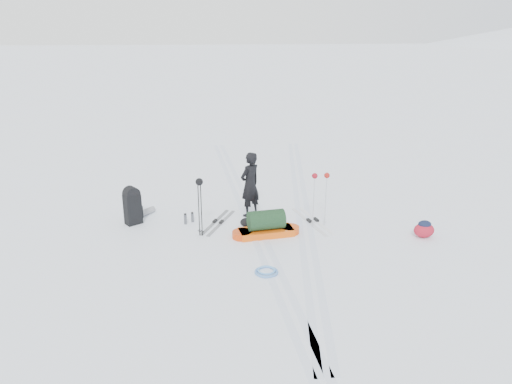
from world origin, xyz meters
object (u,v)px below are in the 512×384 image
Objects in this scene: expedition_rucksack at (134,206)px; pulk_sled at (266,226)px; ski_poles_black at (199,189)px; skier at (250,185)px.

pulk_sled is at bearing -53.72° from expedition_rucksack.
ski_poles_black is at bearing 165.47° from pulk_sled.
pulk_sled is 1.19× the size of ski_poles_black.
skier is 1.20× the size of ski_poles_black.
skier is 1.62× the size of expedition_rucksack.
skier reaches higher than expedition_rucksack.
skier is at bearing 34.24° from ski_poles_black.
expedition_rucksack is at bearing 151.96° from pulk_sled.
ski_poles_black is (1.61, -0.94, 0.69)m from expedition_rucksack.
ski_poles_black is at bearing 1.37° from skier.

